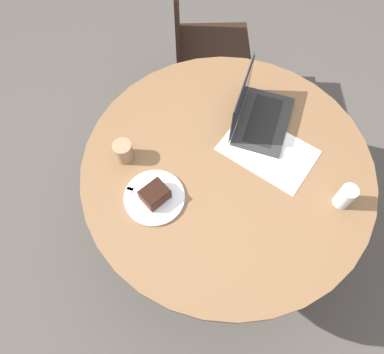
{
  "coord_description": "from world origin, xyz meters",
  "views": [
    {
      "loc": [
        0.27,
        -0.69,
        2.03
      ],
      "look_at": [
        -0.08,
        -0.14,
        0.74
      ],
      "focal_mm": 35.0,
      "sensor_mm": 36.0,
      "label": 1
    }
  ],
  "objects_px": {
    "chair": "(201,45)",
    "coffee_glass": "(123,151)",
    "laptop": "(257,115)",
    "plate": "(154,197)"
  },
  "relations": [
    {
      "from": "chair",
      "to": "laptop",
      "type": "height_order",
      "value": "laptop"
    },
    {
      "from": "chair",
      "to": "plate",
      "type": "relative_size",
      "value": 3.87
    },
    {
      "from": "chair",
      "to": "plate",
      "type": "height_order",
      "value": "chair"
    },
    {
      "from": "laptop",
      "to": "plate",
      "type": "bearing_deg",
      "value": -30.65
    },
    {
      "from": "plate",
      "to": "chair",
      "type": "bearing_deg",
      "value": 112.44
    },
    {
      "from": "chair",
      "to": "laptop",
      "type": "xyz_separation_m",
      "value": [
        0.56,
        -0.46,
        0.27
      ]
    },
    {
      "from": "plate",
      "to": "coffee_glass",
      "type": "height_order",
      "value": "coffee_glass"
    },
    {
      "from": "coffee_glass",
      "to": "plate",
      "type": "bearing_deg",
      "value": -22.05
    },
    {
      "from": "chair",
      "to": "coffee_glass",
      "type": "height_order",
      "value": "chair"
    },
    {
      "from": "coffee_glass",
      "to": "laptop",
      "type": "xyz_separation_m",
      "value": [
        0.36,
        0.45,
        -0.0
      ]
    }
  ]
}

